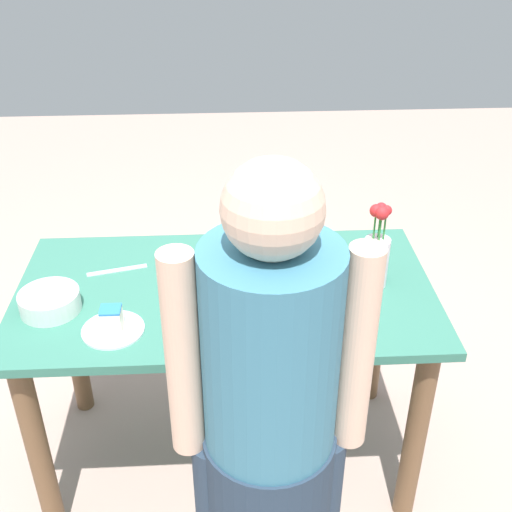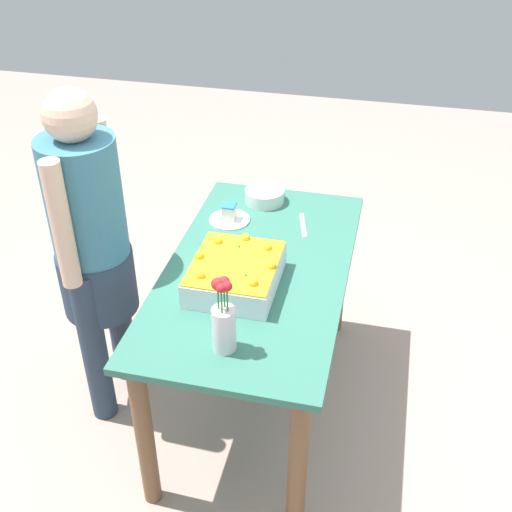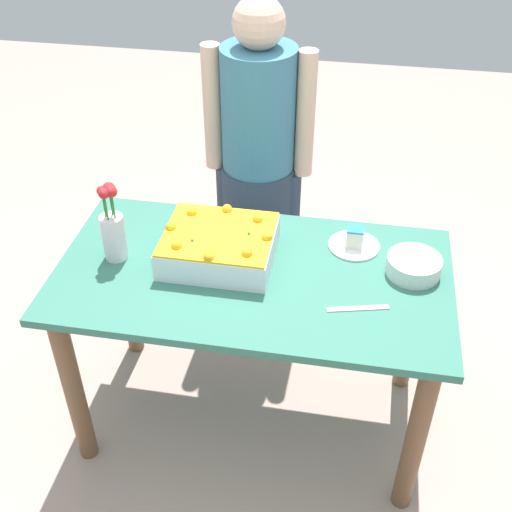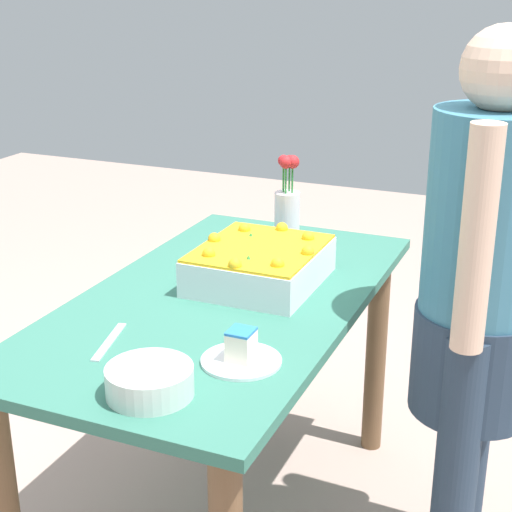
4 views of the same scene
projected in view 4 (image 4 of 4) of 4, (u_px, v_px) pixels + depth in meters
dining_table at (223, 342)px, 2.18m from camera, size 1.35×0.73×0.76m
sheet_cake at (260, 264)px, 2.20m from camera, size 0.38×0.33×0.13m
serving_plate_with_slice at (241, 353)px, 1.76m from camera, size 0.18×0.18×0.08m
cake_knife at (109, 342)px, 1.86m from camera, size 0.20×0.07×0.00m
flower_vase at (287, 208)px, 2.51m from camera, size 0.08×0.08×0.29m
fruit_bowl at (150, 381)px, 1.62m from camera, size 0.18×0.18×0.06m
person_standing at (481, 290)px, 1.94m from camera, size 0.45×0.31×1.49m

